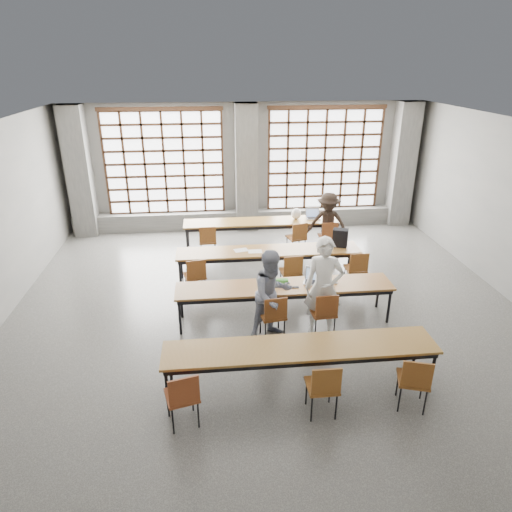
{
  "coord_description": "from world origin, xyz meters",
  "views": [
    {
      "loc": [
        -1.03,
        -7.31,
        4.57
      ],
      "look_at": [
        -0.23,
        0.4,
        1.2
      ],
      "focal_mm": 32.0,
      "sensor_mm": 36.0,
      "label": 1
    }
  ],
  "objects_px": {
    "chair_near_left": "(183,394)",
    "phone": "(295,287)",
    "laptop_front": "(314,279)",
    "green_box": "(281,282)",
    "chair_near_mid": "(324,385)",
    "chair_front_left": "(274,313)",
    "plastic_bag": "(296,214)",
    "student_female": "(272,295)",
    "mouse": "(335,283)",
    "laptop_back": "(313,215)",
    "chair_back_right": "(328,234)",
    "chair_near_right": "(415,378)",
    "desk_row_b": "(269,253)",
    "chair_mid_right": "(357,266)",
    "chair_front_right": "(324,310)",
    "chair_back_mid": "(298,235)",
    "chair_mid_left": "(195,274)",
    "backpack": "(340,238)",
    "chair_mid_centre": "(292,269)",
    "desk_row_a": "(262,223)",
    "student_male": "(324,287)",
    "student_back": "(328,223)",
    "desk_row_c": "(285,289)",
    "desk_row_d": "(300,350)"
  },
  "relations": [
    {
      "from": "desk_row_c",
      "to": "chair_front_right",
      "type": "distance_m",
      "value": 0.88
    },
    {
      "from": "phone",
      "to": "chair_near_mid",
      "type": "bearing_deg",
      "value": -91.38
    },
    {
      "from": "desk_row_c",
      "to": "chair_back_right",
      "type": "height_order",
      "value": "chair_back_right"
    },
    {
      "from": "student_female",
      "to": "green_box",
      "type": "height_order",
      "value": "student_female"
    },
    {
      "from": "chair_near_left",
      "to": "chair_near_mid",
      "type": "relative_size",
      "value": 1.0
    },
    {
      "from": "chair_near_left",
      "to": "phone",
      "type": "distance_m",
      "value": 3.14
    },
    {
      "from": "chair_back_mid",
      "to": "chair_mid_left",
      "type": "xyz_separation_m",
      "value": [
        -2.48,
        -1.94,
        0.0
      ]
    },
    {
      "from": "phone",
      "to": "chair_back_mid",
      "type": "bearing_deg",
      "value": 78.38
    },
    {
      "from": "chair_front_left",
      "to": "student_female",
      "type": "distance_m",
      "value": 0.31
    },
    {
      "from": "chair_near_left",
      "to": "mouse",
      "type": "distance_m",
      "value": 3.72
    },
    {
      "from": "mouse",
      "to": "phone",
      "type": "height_order",
      "value": "mouse"
    },
    {
      "from": "student_male",
      "to": "green_box",
      "type": "relative_size",
      "value": 7.33
    },
    {
      "from": "plastic_bag",
      "to": "laptop_back",
      "type": "bearing_deg",
      "value": 7.54
    },
    {
      "from": "chair_mid_centre",
      "to": "desk_row_d",
      "type": "bearing_deg",
      "value": -97.73
    },
    {
      "from": "chair_mid_right",
      "to": "chair_front_right",
      "type": "xyz_separation_m",
      "value": [
        -1.12,
        -1.71,
        0.0
      ]
    },
    {
      "from": "chair_near_left",
      "to": "desk_row_b",
      "type": "bearing_deg",
      "value": 68.49
    },
    {
      "from": "chair_mid_left",
      "to": "chair_mid_centre",
      "type": "xyz_separation_m",
      "value": [
        1.99,
        -0.0,
        0.0
      ]
    },
    {
      "from": "desk_row_b",
      "to": "chair_near_left",
      "type": "bearing_deg",
      "value": -111.51
    },
    {
      "from": "chair_back_right",
      "to": "laptop_back",
      "type": "relative_size",
      "value": 2.38
    },
    {
      "from": "laptop_front",
      "to": "laptop_back",
      "type": "bearing_deg",
      "value": 77.9
    },
    {
      "from": "chair_mid_left",
      "to": "chair_mid_centre",
      "type": "bearing_deg",
      "value": -0.05
    },
    {
      "from": "chair_back_mid",
      "to": "chair_near_right",
      "type": "distance_m",
      "value": 5.61
    },
    {
      "from": "chair_near_right",
      "to": "desk_row_b",
      "type": "bearing_deg",
      "value": 109.04
    },
    {
      "from": "chair_near_right",
      "to": "plastic_bag",
      "type": "distance_m",
      "value": 6.29
    },
    {
      "from": "chair_mid_right",
      "to": "chair_front_left",
      "type": "relative_size",
      "value": 1.0
    },
    {
      "from": "chair_back_right",
      "to": "chair_mid_left",
      "type": "distance_m",
      "value": 3.79
    },
    {
      "from": "desk_row_a",
      "to": "chair_back_right",
      "type": "height_order",
      "value": "chair_back_right"
    },
    {
      "from": "chair_near_mid",
      "to": "phone",
      "type": "height_order",
      "value": "chair_near_mid"
    },
    {
      "from": "mouse",
      "to": "phone",
      "type": "relative_size",
      "value": 0.75
    },
    {
      "from": "backpack",
      "to": "chair_near_mid",
      "type": "bearing_deg",
      "value": -85.3
    },
    {
      "from": "chair_near_right",
      "to": "chair_mid_centre",
      "type": "bearing_deg",
      "value": 106.34
    },
    {
      "from": "desk_row_a",
      "to": "chair_front_left",
      "type": "xyz_separation_m",
      "value": [
        -0.29,
        -4.28,
        -0.13
      ]
    },
    {
      "from": "mouse",
      "to": "chair_back_mid",
      "type": "bearing_deg",
      "value": 92.39
    },
    {
      "from": "student_female",
      "to": "laptop_back",
      "type": "distance_m",
      "value": 4.57
    },
    {
      "from": "chair_back_right",
      "to": "mouse",
      "type": "distance_m",
      "value": 3.12
    },
    {
      "from": "laptop_back",
      "to": "plastic_bag",
      "type": "bearing_deg",
      "value": -172.46
    },
    {
      "from": "desk_row_b",
      "to": "laptop_front",
      "type": "distance_m",
      "value": 1.74
    },
    {
      "from": "chair_mid_left",
      "to": "laptop_back",
      "type": "xyz_separation_m",
      "value": [
        3.01,
        2.68,
        0.25
      ]
    },
    {
      "from": "chair_back_mid",
      "to": "laptop_back",
      "type": "distance_m",
      "value": 0.94
    },
    {
      "from": "chair_back_mid",
      "to": "chair_near_left",
      "type": "relative_size",
      "value": 1.0
    },
    {
      "from": "student_male",
      "to": "chair_near_right",
      "type": "bearing_deg",
      "value": -54.71
    },
    {
      "from": "chair_back_mid",
      "to": "backpack",
      "type": "relative_size",
      "value": 2.2
    },
    {
      "from": "laptop_front",
      "to": "green_box",
      "type": "height_order",
      "value": "laptop_front"
    },
    {
      "from": "student_back",
      "to": "chair_mid_centre",
      "type": "bearing_deg",
      "value": -101.02
    },
    {
      "from": "chair_near_mid",
      "to": "student_female",
      "type": "relative_size",
      "value": 0.54
    },
    {
      "from": "chair_front_left",
      "to": "mouse",
      "type": "height_order",
      "value": "chair_front_left"
    },
    {
      "from": "chair_back_right",
      "to": "chair_front_left",
      "type": "distance_m",
      "value": 4.11
    },
    {
      "from": "chair_front_left",
      "to": "plastic_bag",
      "type": "relative_size",
      "value": 3.08
    },
    {
      "from": "green_box",
      "to": "mouse",
      "type": "bearing_deg",
      "value": -5.71
    },
    {
      "from": "plastic_bag",
      "to": "chair_front_left",
      "type": "bearing_deg",
      "value": -105.37
    }
  ]
}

